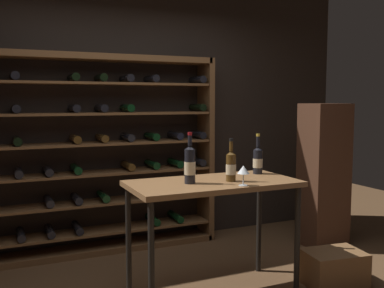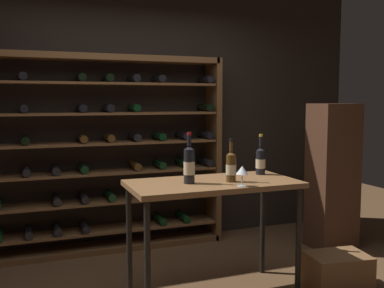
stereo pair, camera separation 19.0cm
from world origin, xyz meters
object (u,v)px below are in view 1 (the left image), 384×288
object	(u,v)px
wine_crate	(334,268)
wine_bottle_black_capsule	(258,160)
wine_bottle_red_label	(231,166)
wine_glass_stemmed_center	(243,170)
wine_rack	(88,155)
wine_bottle_gold_foil	(190,165)
tasting_table	(213,193)
display_cabinet	(324,175)

from	to	relation	value
wine_crate	wine_bottle_black_capsule	bearing A→B (deg)	141.94
wine_bottle_red_label	wine_glass_stemmed_center	bearing A→B (deg)	-91.36
wine_rack	wine_glass_stemmed_center	xyz separation A→B (m)	(0.80, -1.63, 0.03)
wine_crate	wine_bottle_gold_foil	xyz separation A→B (m)	(-1.20, 0.23, 0.91)
wine_rack	wine_bottle_black_capsule	world-z (taller)	wine_rack
wine_rack	wine_bottle_gold_foil	xyz separation A→B (m)	(0.49, -1.39, 0.06)
wine_rack	wine_bottle_red_label	size ratio (longest dim) A/B	7.93
wine_bottle_red_label	wine_glass_stemmed_center	size ratio (longest dim) A/B	2.23
tasting_table	wine_bottle_red_label	xyz separation A→B (m)	(0.12, -0.06, 0.21)
tasting_table	wine_bottle_gold_foil	bearing A→B (deg)	-175.70
display_cabinet	wine_bottle_gold_foil	distance (m)	1.96
wine_bottle_red_label	display_cabinet	bearing A→B (deg)	24.85
display_cabinet	wine_rack	bearing A→B (deg)	162.19
wine_rack	wine_bottle_red_label	bearing A→B (deg)	-60.68
tasting_table	wine_bottle_black_capsule	size ratio (longest dim) A/B	3.83
wine_rack	wine_crate	bearing A→B (deg)	-43.74
wine_rack	wine_crate	xyz separation A→B (m)	(1.69, -1.62, -0.85)
wine_bottle_red_label	wine_rack	bearing A→B (deg)	119.32
wine_rack	tasting_table	bearing A→B (deg)	-63.41
wine_rack	wine_bottle_gold_foil	world-z (taller)	wine_rack
tasting_table	wine_bottle_gold_foil	distance (m)	0.31
wine_bottle_gold_foil	wine_glass_stemmed_center	xyz separation A→B (m)	(0.32, -0.24, -0.03)
tasting_table	display_cabinet	distance (m)	1.75
wine_rack	wine_bottle_red_label	distance (m)	1.65
wine_crate	wine_rack	bearing A→B (deg)	136.26
wine_crate	wine_bottle_black_capsule	world-z (taller)	wine_bottle_black_capsule
wine_bottle_black_capsule	display_cabinet	bearing A→B (deg)	23.12
wine_bottle_black_capsule	wine_bottle_red_label	size ratio (longest dim) A/B	1.03
wine_bottle_red_label	wine_crate	bearing A→B (deg)	-11.37
wine_rack	wine_glass_stemmed_center	distance (m)	1.82
wine_rack	wine_glass_stemmed_center	world-z (taller)	wine_rack
wine_rack	display_cabinet	size ratio (longest dim) A/B	1.75
display_cabinet	wine_crate	bearing A→B (deg)	-125.51
wine_glass_stemmed_center	wine_bottle_red_label	bearing A→B (deg)	88.64
wine_bottle_black_capsule	wine_bottle_gold_foil	world-z (taller)	wine_bottle_gold_foil
wine_bottle_gold_foil	wine_glass_stemmed_center	distance (m)	0.40
display_cabinet	wine_bottle_red_label	xyz separation A→B (m)	(-1.50, -0.70, 0.28)
wine_bottle_gold_foil	tasting_table	bearing A→B (deg)	4.30
wine_crate	display_cabinet	xyz separation A→B (m)	(0.62, 0.87, 0.61)
wine_rack	wine_crate	distance (m)	2.49
wine_rack	wine_glass_stemmed_center	size ratio (longest dim) A/B	17.69
tasting_table	wine_bottle_black_capsule	xyz separation A→B (m)	(0.50, 0.15, 0.21)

